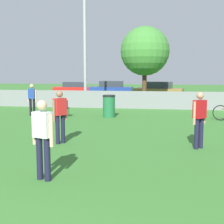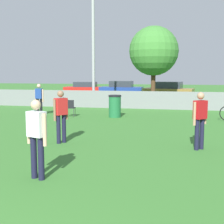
# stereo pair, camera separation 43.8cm
# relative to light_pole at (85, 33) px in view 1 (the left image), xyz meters

# --- Properties ---
(fence_backline) EXTENTS (23.43, 0.07, 1.21)m
(fence_backline) POSITION_rel_light_pole_xyz_m (3.08, -0.99, -4.29)
(fence_backline) COLOR gray
(fence_backline) RESTS_ON ground_plane
(light_pole) EXTENTS (0.90, 0.36, 8.17)m
(light_pole) POSITION_rel_light_pole_xyz_m (0.00, 0.00, 0.00)
(light_pole) COLOR #9E9EA3
(light_pole) RESTS_ON ground_plane
(tree_near_pole) EXTENTS (3.44, 3.44, 5.46)m
(tree_near_pole) POSITION_rel_light_pole_xyz_m (3.81, 1.99, -1.11)
(tree_near_pole) COLOR #4C331E
(tree_near_pole) RESTS_ON ground_plane
(player_thrower_red) EXTENTS (0.42, 0.43, 1.67)m
(player_thrower_red) POSITION_rel_light_pole_xyz_m (6.25, -11.01, -3.88)
(player_thrower_red) COLOR #191933
(player_thrower_red) RESTS_ON ground_plane
(player_defender_red) EXTENTS (0.39, 0.46, 1.67)m
(player_defender_red) POSITION_rel_light_pole_xyz_m (2.02, -11.05, -3.88)
(player_defender_red) COLOR #191933
(player_defender_red) RESTS_ON ground_plane
(player_receiver_white) EXTENTS (0.51, 0.34, 1.67)m
(player_receiver_white) POSITION_rel_light_pole_xyz_m (2.79, -14.36, -3.88)
(player_receiver_white) COLOR #191933
(player_receiver_white) RESTS_ON ground_plane
(spectator_in_blue) EXTENTS (0.52, 0.26, 1.65)m
(spectator_in_blue) POSITION_rel_light_pole_xyz_m (-1.56, -5.05, -3.90)
(spectator_in_blue) COLOR black
(spectator_in_blue) RESTS_ON ground_plane
(folding_chair_sideline) EXTENTS (0.49, 0.49, 0.86)m
(folding_chair_sideline) POSITION_rel_light_pole_xyz_m (0.24, -5.29, -4.33)
(folding_chair_sideline) COLOR #333338
(folding_chair_sideline) RESTS_ON ground_plane
(trash_bin) EXTENTS (0.64, 0.64, 1.12)m
(trash_bin) POSITION_rel_light_pole_xyz_m (2.49, -4.98, -4.28)
(trash_bin) COLOR #1E6638
(trash_bin) RESTS_ON ground_plane
(parked_car_red) EXTENTS (4.17, 2.16, 1.35)m
(parked_car_red) POSITION_rel_light_pole_xyz_m (-3.48, 9.41, -4.18)
(parked_car_red) COLOR black
(parked_car_red) RESTS_ON ground_plane
(parked_car_blue) EXTENTS (3.91, 1.73, 1.49)m
(parked_car_blue) POSITION_rel_light_pole_xyz_m (0.40, 8.06, -4.12)
(parked_car_blue) COLOR black
(parked_car_blue) RESTS_ON ground_plane
(parked_car_tan) EXTENTS (4.26, 2.43, 1.50)m
(parked_car_tan) POSITION_rel_light_pole_xyz_m (4.75, 6.17, -4.12)
(parked_car_tan) COLOR black
(parked_car_tan) RESTS_ON ground_plane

